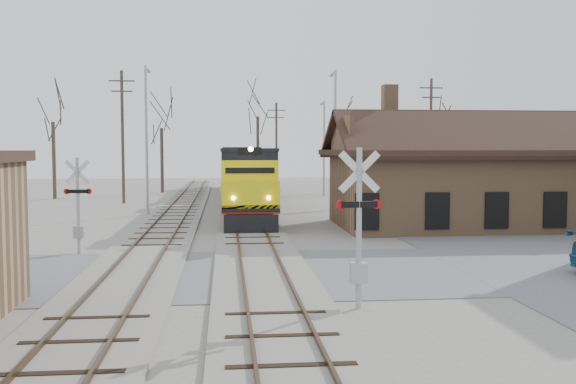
# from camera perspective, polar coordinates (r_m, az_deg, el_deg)

# --- Properties ---
(ground) EXTENTS (140.00, 140.00, 0.00)m
(ground) POSITION_cam_1_polar(r_m,az_deg,el_deg) (22.68, -2.30, -7.16)
(ground) COLOR gray
(ground) RESTS_ON ground
(road) EXTENTS (60.00, 9.00, 0.03)m
(road) POSITION_cam_1_polar(r_m,az_deg,el_deg) (22.68, -2.30, -7.13)
(road) COLOR slate
(road) RESTS_ON ground
(track_main) EXTENTS (3.40, 90.00, 0.24)m
(track_main) POSITION_cam_1_polar(r_m,az_deg,el_deg) (37.49, -3.62, -2.63)
(track_main) COLOR gray
(track_main) RESTS_ON ground
(track_siding) EXTENTS (3.40, 90.00, 0.24)m
(track_siding) POSITION_cam_1_polar(r_m,az_deg,el_deg) (37.61, -10.50, -2.67)
(track_siding) COLOR gray
(track_siding) RESTS_ON ground
(depot) EXTENTS (15.20, 9.31, 7.90)m
(depot) POSITION_cam_1_polar(r_m,az_deg,el_deg) (36.75, 15.56, 0.76)
(depot) COLOR #9E7552
(depot) RESTS_ON ground
(locomotive_lead) EXTENTS (2.95, 19.78, 4.39)m
(locomotive_lead) POSITION_cam_1_polar(r_m,az_deg,el_deg) (41.19, -3.82, 1.09)
(locomotive_lead) COLOR black
(locomotive_lead) RESTS_ON ground
(locomotive_trailing) EXTENTS (2.95, 19.78, 4.16)m
(locomotive_trailing) POSITION_cam_1_polar(r_m,az_deg,el_deg) (61.23, -4.41, 2.04)
(locomotive_trailing) COLOR black
(locomotive_trailing) RESTS_ON ground
(crossbuck_near) EXTENTS (1.25, 0.33, 4.39)m
(crossbuck_near) POSITION_cam_1_polar(r_m,az_deg,el_deg) (17.47, 6.32, -3.76)
(crossbuck_near) COLOR #A5A8AD
(crossbuck_near) RESTS_ON ground
(crossbuck_far) EXTENTS (1.13, 0.30, 3.97)m
(crossbuck_far) POSITION_cam_1_polar(r_m,az_deg,el_deg) (27.79, -18.15, -1.41)
(crossbuck_far) COLOR #A5A8AD
(crossbuck_far) RESTS_ON ground
(streetlight_a) EXTENTS (0.25, 2.04, 9.61)m
(streetlight_a) POSITION_cam_1_polar(r_m,az_deg,el_deg) (42.45, -12.45, 5.20)
(streetlight_a) COLOR #A5A8AD
(streetlight_a) RESTS_ON ground
(streetlight_b) EXTENTS (0.25, 2.04, 9.79)m
(streetlight_b) POSITION_cam_1_polar(r_m,az_deg,el_deg) (45.67, 4.19, 5.30)
(streetlight_b) COLOR #A5A8AD
(streetlight_b) RESTS_ON ground
(streetlight_c) EXTENTS (0.25, 2.04, 8.50)m
(streetlight_c) POSITION_cam_1_polar(r_m,az_deg,el_deg) (57.42, 3.21, 4.38)
(streetlight_c) COLOR #A5A8AD
(streetlight_c) RESTS_ON ground
(utility_pole_a) EXTENTS (2.00, 0.24, 10.32)m
(utility_pole_a) POSITION_cam_1_polar(r_m,az_deg,el_deg) (51.72, -14.49, 4.98)
(utility_pole_a) COLOR #382D23
(utility_pole_a) RESTS_ON ground
(utility_pole_b) EXTENTS (2.00, 0.24, 9.20)m
(utility_pole_b) POSITION_cam_1_polar(r_m,az_deg,el_deg) (69.92, -1.04, 4.35)
(utility_pole_b) COLOR #382D23
(utility_pole_b) RESTS_ON ground
(utility_pole_c) EXTENTS (2.00, 0.24, 10.21)m
(utility_pole_c) POSITION_cam_1_polar(r_m,az_deg,el_deg) (56.07, 12.56, 4.87)
(utility_pole_c) COLOR #382D23
(utility_pole_c) RESTS_ON ground
(tree_a) EXTENTS (4.36, 4.36, 10.69)m
(tree_a) POSITION_cam_1_polar(r_m,az_deg,el_deg) (58.08, -20.19, 6.94)
(tree_a) COLOR #382D23
(tree_a) RESTS_ON ground
(tree_b) EXTENTS (4.17, 4.17, 10.21)m
(tree_b) POSITION_cam_1_polar(r_m,az_deg,el_deg) (63.25, -11.19, 6.53)
(tree_b) COLOR #382D23
(tree_b) RESTS_ON ground
(tree_c) EXTENTS (5.11, 5.11, 12.52)m
(tree_c) POSITION_cam_1_polar(r_m,az_deg,el_deg) (68.90, -2.71, 7.76)
(tree_c) COLOR #382D23
(tree_c) RESTS_ON ground
(tree_d) EXTENTS (3.91, 3.91, 9.57)m
(tree_d) POSITION_cam_1_polar(r_m,az_deg,el_deg) (63.55, 5.19, 6.16)
(tree_d) COLOR #382D23
(tree_d) RESTS_ON ground
(tree_e) EXTENTS (3.71, 3.71, 9.10)m
(tree_e) POSITION_cam_1_polar(r_m,az_deg,el_deg) (63.00, 13.94, 5.77)
(tree_e) COLOR #382D23
(tree_e) RESTS_ON ground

